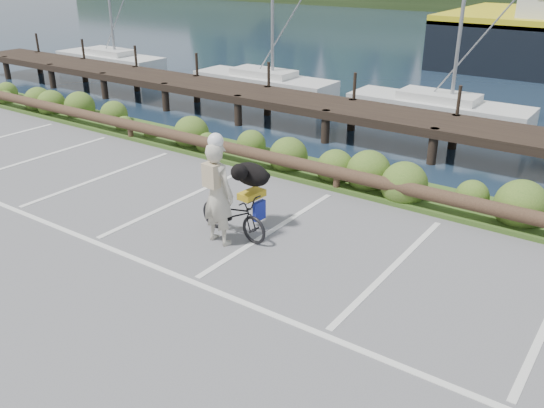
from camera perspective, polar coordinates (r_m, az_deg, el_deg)
The scene contains 6 objects.
ground at distance 10.19m, azimuth -6.47°, elevation -6.70°, with size 72.00×72.00×0.00m, color #5C5B5E.
vegetation_strip at distance 14.15m, azimuth 7.77°, elevation 2.40°, with size 34.00×1.60×0.10m, color #3D5B21.
log_rail at distance 13.59m, azimuth 6.37°, elevation 1.34°, with size 32.00×0.30×0.60m, color #443021, non-canonical shape.
bicycle at distance 11.24m, azimuth -3.86°, elevation -1.03°, with size 0.59×1.68×0.89m, color black.
cyclist at distance 10.76m, azimuth -5.40°, elevation 1.04°, with size 0.73×0.48×2.01m, color #B9B19D.
dog at distance 11.34m, azimuth -2.05°, elevation 2.95°, with size 0.82×0.40×0.47m, color black.
Camera 1 is at (5.97, -6.49, 5.12)m, focal length 38.00 mm.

